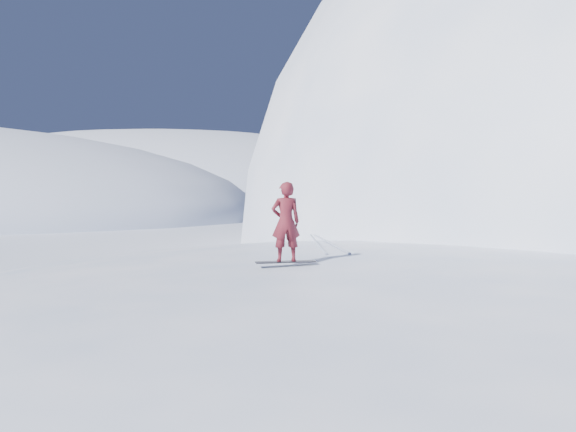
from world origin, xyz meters
The scene contains 8 objects.
ground centered at (0.00, 0.00, 0.00)m, with size 400.00×400.00×0.00m, color white.
near_ridge centered at (1.00, 3.00, 0.00)m, with size 36.00×28.00×4.80m, color white.
peak_shoulder centered at (10.00, 20.00, 0.00)m, with size 28.00×24.00×18.00m, color white.
far_ridge_c centered at (-40.00, 110.00, 0.00)m, with size 140.00×90.00×36.00m, color white.
wind_bumps centered at (-0.56, 2.12, 0.00)m, with size 16.00×14.40×1.00m.
snowboard centered at (-3.09, 0.84, 2.41)m, with size 1.51×0.28×0.03m, color black.
snowboarder centered at (-3.09, 0.84, 3.41)m, with size 0.72×0.47×1.97m, color maroon.
board_tracks centered at (-2.11, 5.59, 2.42)m, with size 1.24×5.98×0.04m.
Camera 1 is at (-2.32, -11.78, 4.21)m, focal length 32.00 mm.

